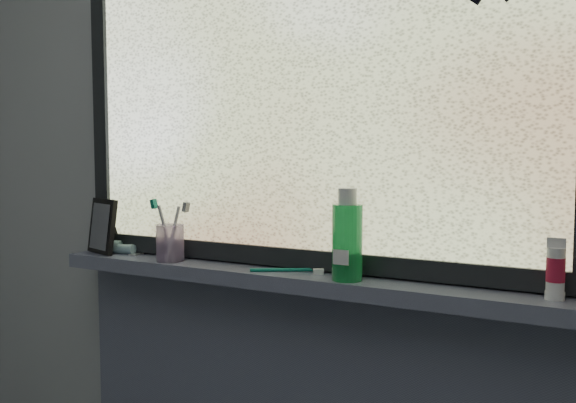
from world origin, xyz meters
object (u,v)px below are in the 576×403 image
(vanity_mirror, at_px, (102,226))
(toothbrush_cup, at_px, (170,243))
(cream_tube, at_px, (556,267))
(mouthwash_bottle, at_px, (347,234))

(vanity_mirror, height_order, toothbrush_cup, vanity_mirror)
(vanity_mirror, distance_m, toothbrush_cup, 0.27)
(vanity_mirror, distance_m, cream_tube, 1.28)
(toothbrush_cup, relative_size, mouthwash_bottle, 0.56)
(toothbrush_cup, xyz_separation_m, cream_tube, (1.01, 0.02, 0.02))
(vanity_mirror, xyz_separation_m, cream_tube, (1.28, 0.01, -0.01))
(toothbrush_cup, distance_m, cream_tube, 1.01)
(toothbrush_cup, relative_size, cream_tube, 1.10)
(cream_tube, bearing_deg, mouthwash_bottle, -176.76)
(vanity_mirror, distance_m, mouthwash_bottle, 0.82)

